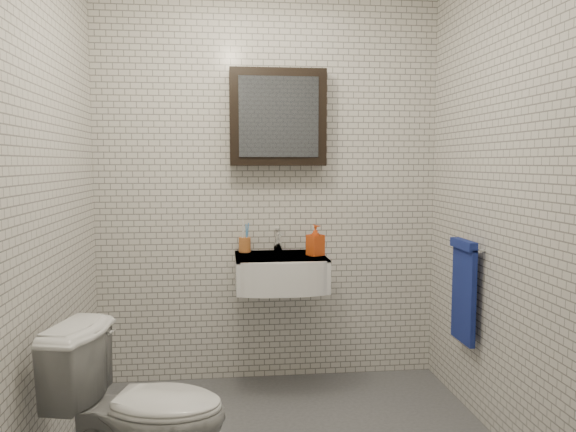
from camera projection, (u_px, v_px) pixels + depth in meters
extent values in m
cube|color=silver|center=(269.00, 189.00, 3.62)|extent=(2.20, 0.02, 2.50)
cube|color=silver|center=(323.00, 220.00, 1.65)|extent=(2.20, 0.02, 2.50)
cube|color=silver|center=(42.00, 201.00, 2.51)|extent=(0.02, 2.00, 2.50)
cube|color=silver|center=(508.00, 197.00, 2.76)|extent=(0.02, 2.00, 2.50)
cube|color=white|center=(280.00, 272.00, 3.45)|extent=(0.55, 0.45, 0.20)
cylinder|color=silver|center=(280.00, 257.00, 3.47)|extent=(0.31, 0.31, 0.02)
cylinder|color=silver|center=(280.00, 256.00, 3.46)|extent=(0.04, 0.04, 0.01)
cube|color=white|center=(280.00, 256.00, 3.44)|extent=(0.55, 0.45, 0.01)
cylinder|color=silver|center=(278.00, 247.00, 3.60)|extent=(0.06, 0.06, 0.06)
cylinder|color=silver|center=(278.00, 238.00, 3.60)|extent=(0.03, 0.03, 0.08)
cylinder|color=silver|center=(279.00, 234.00, 3.54)|extent=(0.02, 0.12, 0.02)
cube|color=silver|center=(277.00, 229.00, 3.62)|extent=(0.02, 0.09, 0.01)
cube|color=black|center=(278.00, 118.00, 3.52)|extent=(0.60, 0.14, 0.60)
cube|color=#3F444C|center=(279.00, 117.00, 3.44)|extent=(0.49, 0.01, 0.49)
cylinder|color=silver|center=(468.00, 247.00, 3.13)|extent=(0.02, 0.30, 0.02)
cylinder|color=silver|center=(462.00, 244.00, 3.26)|extent=(0.04, 0.02, 0.02)
cylinder|color=silver|center=(482.00, 251.00, 3.00)|extent=(0.04, 0.02, 0.02)
cube|color=navy|center=(464.00, 295.00, 3.15)|extent=(0.03, 0.26, 0.54)
cube|color=navy|center=(464.00, 244.00, 3.12)|extent=(0.05, 0.26, 0.05)
cylinder|color=#B5642D|center=(245.00, 245.00, 3.58)|extent=(0.08, 0.08, 0.09)
cylinder|color=white|center=(243.00, 235.00, 3.56)|extent=(0.02, 0.03, 0.18)
cylinder|color=#3F83CA|center=(247.00, 237.00, 3.57)|extent=(0.01, 0.02, 0.16)
cylinder|color=white|center=(244.00, 234.00, 3.58)|extent=(0.02, 0.03, 0.19)
cylinder|color=#3F83CA|center=(247.00, 236.00, 3.58)|extent=(0.02, 0.04, 0.17)
imported|color=orange|center=(315.00, 240.00, 3.44)|extent=(0.12, 0.12, 0.19)
imported|color=silver|center=(141.00, 411.00, 2.38)|extent=(0.80, 0.57, 0.74)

